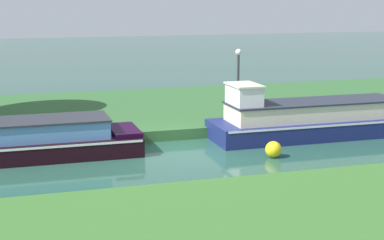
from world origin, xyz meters
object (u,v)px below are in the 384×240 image
black_barge (44,141)px  navy_narrowboat (318,119)px  mooring_post_near (91,122)px  channel_buoy (273,149)px  lamp_post (238,75)px

black_barge → navy_narrowboat: bearing=0.0°
black_barge → mooring_post_near: bearing=37.1°
black_barge → channel_buoy: (7.11, -2.37, -0.24)m
lamp_post → mooring_post_near: (-5.76, -0.55, -1.37)m
navy_narrowboat → channel_buoy: 3.75m
mooring_post_near → navy_narrowboat: bearing=-9.0°
mooring_post_near → channel_buoy: bearing=-34.4°
navy_narrowboat → lamp_post: (-2.51, 1.86, 1.51)m
lamp_post → black_barge: bearing=-166.1°
channel_buoy → mooring_post_near: bearing=145.6°
channel_buoy → lamp_post: bearing=84.8°
lamp_post → channel_buoy: 4.64m
navy_narrowboat → lamp_post: 3.47m
lamp_post → navy_narrowboat: bearing=-36.5°
lamp_post → channel_buoy: lamp_post is taller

